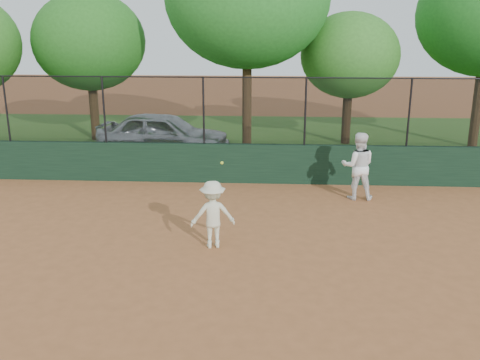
# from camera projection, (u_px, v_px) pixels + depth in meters

# --- Properties ---
(ground) EXTENTS (80.00, 80.00, 0.00)m
(ground) POSITION_uv_depth(u_px,v_px,m) (194.00, 268.00, 10.66)
(ground) COLOR #A45F35
(ground) RESTS_ON ground
(back_wall) EXTENTS (26.00, 0.20, 1.20)m
(back_wall) POSITION_uv_depth(u_px,v_px,m) (221.00, 163.00, 16.24)
(back_wall) COLOR #16311F
(back_wall) RESTS_ON ground
(grass_strip) EXTENTS (36.00, 12.00, 0.01)m
(grass_strip) POSITION_uv_depth(u_px,v_px,m) (234.00, 140.00, 22.15)
(grass_strip) COLOR #2C561B
(grass_strip) RESTS_ON ground
(parked_car) EXTENTS (4.92, 2.33, 1.62)m
(parked_car) POSITION_uv_depth(u_px,v_px,m) (164.00, 134.00, 19.32)
(parked_car) COLOR #ADB2B7
(parked_car) RESTS_ON ground
(player_second) EXTENTS (0.94, 0.75, 1.86)m
(player_second) POSITION_uv_depth(u_px,v_px,m) (358.00, 166.00, 14.63)
(player_second) COLOR white
(player_second) RESTS_ON ground
(player_main) EXTENTS (1.06, 0.75, 1.98)m
(player_main) POSITION_uv_depth(u_px,v_px,m) (213.00, 214.00, 11.48)
(player_main) COLOR beige
(player_main) RESTS_ON ground
(fence_assembly) EXTENTS (26.00, 0.06, 2.00)m
(fence_assembly) POSITION_uv_depth(u_px,v_px,m) (219.00, 110.00, 15.77)
(fence_assembly) COLOR black
(fence_assembly) RESTS_ON back_wall
(tree_1) EXTENTS (4.49, 4.08, 5.92)m
(tree_1) POSITION_uv_depth(u_px,v_px,m) (89.00, 42.00, 21.27)
(tree_1) COLOR #483118
(tree_1) RESTS_ON ground
(tree_3) EXTENTS (3.83, 3.48, 5.14)m
(tree_3) POSITION_uv_depth(u_px,v_px,m) (350.00, 56.00, 20.69)
(tree_3) COLOR #372412
(tree_3) RESTS_ON ground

